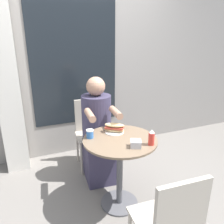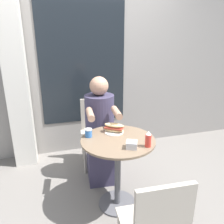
{
  "view_description": "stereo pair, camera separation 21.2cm",
  "coord_description": "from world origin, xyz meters",
  "px_view_note": "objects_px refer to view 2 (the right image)",
  "views": [
    {
      "loc": [
        -0.76,
        -1.66,
        1.61
      ],
      "look_at": [
        0.0,
        0.2,
        0.93
      ],
      "focal_mm": 35.0,
      "sensor_mm": 36.0,
      "label": 1
    },
    {
      "loc": [
        -0.56,
        -1.73,
        1.61
      ],
      "look_at": [
        0.0,
        0.2,
        0.93
      ],
      "focal_mm": 35.0,
      "sensor_mm": 36.0,
      "label": 2
    }
  ],
  "objects_px": {
    "cafe_table": "(118,158)",
    "seated_diner": "(100,136)",
    "drink_cup": "(88,133)",
    "diner_chair": "(95,126)",
    "sandwich_on_plate": "(114,128)",
    "condiment_bottle": "(148,139)"
  },
  "relations": [
    {
      "from": "drink_cup",
      "to": "condiment_bottle",
      "type": "xyz_separation_m",
      "value": [
        0.45,
        -0.34,
        0.03
      ]
    },
    {
      "from": "seated_diner",
      "to": "sandwich_on_plate",
      "type": "distance_m",
      "value": 0.44
    },
    {
      "from": "drink_cup",
      "to": "seated_diner",
      "type": "bearing_deg",
      "value": 62.9
    },
    {
      "from": "cafe_table",
      "to": "diner_chair",
      "type": "relative_size",
      "value": 0.84
    },
    {
      "from": "diner_chair",
      "to": "drink_cup",
      "type": "xyz_separation_m",
      "value": [
        -0.22,
        -0.75,
        0.25
      ]
    },
    {
      "from": "cafe_table",
      "to": "seated_diner",
      "type": "distance_m",
      "value": 0.53
    },
    {
      "from": "cafe_table",
      "to": "condiment_bottle",
      "type": "xyz_separation_m",
      "value": [
        0.2,
        -0.21,
        0.27
      ]
    },
    {
      "from": "diner_chair",
      "to": "sandwich_on_plate",
      "type": "bearing_deg",
      "value": 98.76
    },
    {
      "from": "seated_diner",
      "to": "drink_cup",
      "type": "distance_m",
      "value": 0.51
    },
    {
      "from": "cafe_table",
      "to": "sandwich_on_plate",
      "type": "relative_size",
      "value": 3.52
    },
    {
      "from": "seated_diner",
      "to": "sandwich_on_plate",
      "type": "height_order",
      "value": "seated_diner"
    },
    {
      "from": "seated_diner",
      "to": "sandwich_on_plate",
      "type": "bearing_deg",
      "value": 103.74
    },
    {
      "from": "cafe_table",
      "to": "drink_cup",
      "type": "bearing_deg",
      "value": 153.26
    },
    {
      "from": "seated_diner",
      "to": "condiment_bottle",
      "type": "distance_m",
      "value": 0.82
    },
    {
      "from": "seated_diner",
      "to": "condiment_bottle",
      "type": "bearing_deg",
      "value": 113.75
    },
    {
      "from": "diner_chair",
      "to": "seated_diner",
      "type": "bearing_deg",
      "value": 93.36
    },
    {
      "from": "diner_chair",
      "to": "seated_diner",
      "type": "relative_size",
      "value": 0.71
    },
    {
      "from": "sandwich_on_plate",
      "to": "drink_cup",
      "type": "distance_m",
      "value": 0.26
    },
    {
      "from": "cafe_table",
      "to": "seated_diner",
      "type": "height_order",
      "value": "seated_diner"
    },
    {
      "from": "diner_chair",
      "to": "condiment_bottle",
      "type": "height_order",
      "value": "condiment_bottle"
    },
    {
      "from": "cafe_table",
      "to": "seated_diner",
      "type": "relative_size",
      "value": 0.6
    },
    {
      "from": "cafe_table",
      "to": "sandwich_on_plate",
      "type": "bearing_deg",
      "value": 86.38
    }
  ]
}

